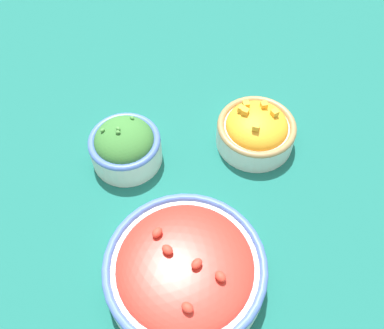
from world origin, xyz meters
TOP-DOWN VIEW (x-y plane):
  - ground_plane at (0.00, 0.00)m, footprint 3.00×3.00m
  - bowl_broccoli at (0.08, 0.09)m, footprint 0.12×0.12m
  - bowl_squash at (0.01, -0.13)m, footprint 0.14×0.14m
  - bowl_cherry_tomatoes at (-0.16, 0.09)m, footprint 0.23×0.23m

SIDE VIEW (x-z plane):
  - ground_plane at x=0.00m, z-range 0.00..0.00m
  - bowl_squash at x=0.01m, z-range -0.01..0.07m
  - bowl_cherry_tomatoes at x=-0.16m, z-range 0.00..0.07m
  - bowl_broccoli at x=0.08m, z-range -0.01..0.08m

